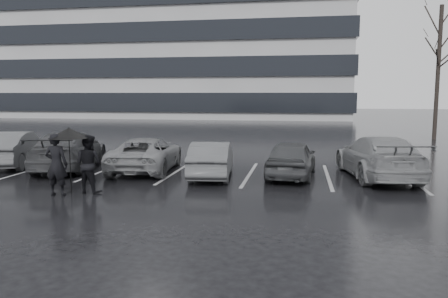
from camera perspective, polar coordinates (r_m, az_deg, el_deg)
ground at (r=13.72m, az=-0.33°, el=-5.08°), size 160.00×160.00×0.00m
office_building at (r=66.86m, az=-12.15°, el=16.83°), size 61.00×26.00×29.00m
car_main at (r=15.62m, az=8.80°, el=-1.22°), size 1.88×3.97×1.31m
car_west_a at (r=15.43m, az=-1.64°, el=-1.34°), size 1.75×3.96×1.26m
car_west_b at (r=16.91m, az=-10.10°, el=-0.68°), size 2.55×4.77×1.27m
car_west_c at (r=18.15m, az=-19.58°, el=-0.16°), size 3.16×5.37×1.46m
car_west_d at (r=19.73m, az=-25.70°, el=0.05°), size 2.60×4.56×1.42m
car_east at (r=16.16m, az=19.48°, el=-0.98°), size 2.75×5.32×1.48m
pedestrian_left at (r=13.44m, az=-21.04°, el=-1.90°), size 0.68×0.46×1.81m
pedestrian_right at (r=13.52m, az=-17.28°, el=-1.87°), size 0.94×0.79×1.73m
umbrella at (r=13.45m, az=-19.62°, el=1.98°), size 1.16×1.16×1.97m
stall_stripes at (r=16.28m, az=-1.54°, el=-3.14°), size 19.72×5.00×0.00m
tree_north at (r=31.43m, az=26.16°, el=8.87°), size 0.26×0.26×8.50m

